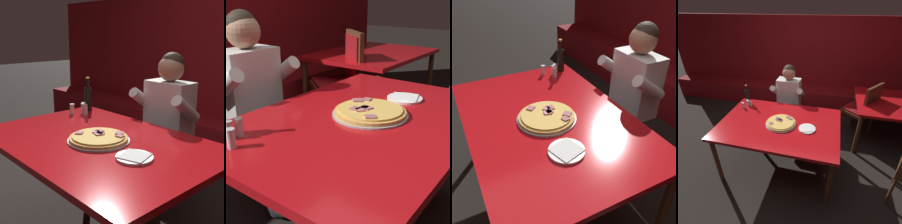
# 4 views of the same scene
# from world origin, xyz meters

# --- Properties ---
(main_dining_table) EXTENTS (1.55, 1.05, 0.76)m
(main_dining_table) POSITION_xyz_m (0.00, 0.00, 0.70)
(main_dining_table) COLOR #4C2D19
(main_dining_table) RESTS_ON ground_plane
(pizza) EXTENTS (0.40, 0.40, 0.05)m
(pizza) POSITION_xyz_m (0.03, -0.01, 0.78)
(pizza) COLOR #9E9EA3
(pizza) RESTS_ON main_dining_table
(plate_white_paper) EXTENTS (0.21, 0.21, 0.02)m
(plate_white_paper) POSITION_xyz_m (0.37, -0.05, 0.77)
(plate_white_paper) COLOR white
(plate_white_paper) RESTS_ON main_dining_table
(beer_bottle) EXTENTS (0.07, 0.07, 0.29)m
(beer_bottle) POSITION_xyz_m (-0.65, 0.42, 0.87)
(beer_bottle) COLOR black
(beer_bottle) RESTS_ON main_dining_table
(shaker_parmesan) EXTENTS (0.04, 0.04, 0.09)m
(shaker_parmesan) POSITION_xyz_m (-0.61, 0.35, 0.80)
(shaker_parmesan) COLOR silver
(shaker_parmesan) RESTS_ON main_dining_table
(shaker_black_pepper) EXTENTS (0.04, 0.04, 0.09)m
(shaker_black_pepper) POSITION_xyz_m (-0.59, 0.32, 0.80)
(shaker_black_pepper) COLOR silver
(shaker_black_pepper) RESTS_ON main_dining_table
(shaker_oregano) EXTENTS (0.04, 0.04, 0.09)m
(shaker_oregano) POSITION_xyz_m (-0.64, 0.24, 0.80)
(shaker_oregano) COLOR silver
(shaker_oregano) RESTS_ON main_dining_table
(shaker_red_pepper_flakes) EXTENTS (0.04, 0.04, 0.09)m
(shaker_red_pepper_flakes) POSITION_xyz_m (-0.54, 0.31, 0.80)
(shaker_red_pepper_flakes) COLOR silver
(shaker_red_pepper_flakes) RESTS_ON main_dining_table
(diner_seated_blue_shirt) EXTENTS (0.53, 0.53, 1.27)m
(diner_seated_blue_shirt) POSITION_xyz_m (-0.08, 0.75, 0.71)
(diner_seated_blue_shirt) COLOR black
(diner_seated_blue_shirt) RESTS_ON ground_plane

